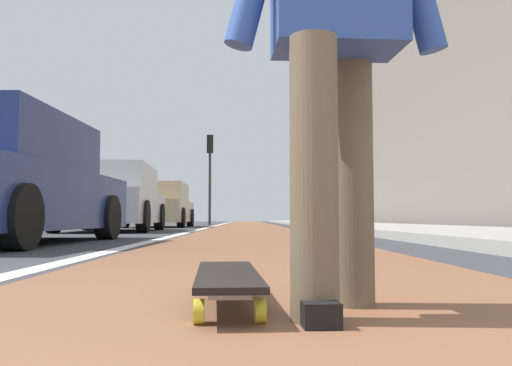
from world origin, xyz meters
The scene contains 11 objects.
ground_plane centered at (10.00, 0.00, 0.00)m, with size 80.00×80.00×0.00m, color #38383D.
bike_lane_paint centered at (24.00, 0.00, 0.00)m, with size 56.00×2.33×0.00m, color brown.
lane_stripe_white centered at (20.00, 1.32, 0.00)m, with size 52.00×0.16×0.01m, color silver.
sidewalk_curb centered at (18.00, -3.47, 0.06)m, with size 52.00×3.20×0.12m, color #9E9B93.
building_facade centered at (22.00, -6.08, 5.44)m, with size 40.00×1.20×10.88m, color slate.
skateboard centered at (0.98, 0.17, 0.09)m, with size 0.85×0.25×0.11m.
skater_person centered at (0.83, -0.17, 0.94)m, with size 0.47×0.72×1.64m.
parked_car_near centered at (5.38, 2.92, 0.70)m, with size 4.33×2.00×1.47m.
parked_car_mid centered at (11.51, 3.16, 0.72)m, with size 4.51×2.15×1.49m.
parked_car_far centered at (17.47, 3.02, 0.71)m, with size 4.41×1.99×1.48m.
traffic_light centered at (23.13, 1.72, 2.79)m, with size 0.33×0.28×4.02m.
Camera 1 is at (-0.83, 0.11, 0.29)m, focal length 37.80 mm.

